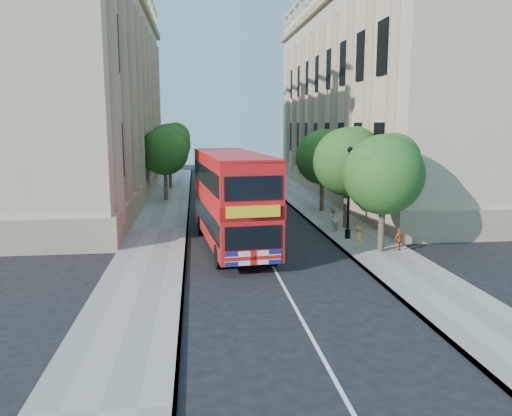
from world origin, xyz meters
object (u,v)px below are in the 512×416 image
object	(u,v)px
lamp_post	(349,196)
box_van	(220,199)
police_constable	(253,254)
woman_pedestrian	(333,219)
double_decker_bus	(232,197)

from	to	relation	value
lamp_post	box_van	distance (m)	9.88
lamp_post	police_constable	distance (m)	8.30
woman_pedestrian	police_constable	bearing A→B (deg)	7.82
lamp_post	police_constable	size ratio (longest dim) A/B	3.08
lamp_post	box_van	world-z (taller)	lamp_post
lamp_post	box_van	bearing A→B (deg)	133.90
lamp_post	police_constable	bearing A→B (deg)	-137.86
police_constable	woman_pedestrian	world-z (taller)	police_constable
lamp_post	woman_pedestrian	size ratio (longest dim) A/B	3.53
police_constable	woman_pedestrian	distance (m)	9.37
lamp_post	box_van	size ratio (longest dim) A/B	0.98
box_van	woman_pedestrian	xyz separation A→B (m)	(6.49, -5.11, -0.57)
double_decker_bus	police_constable	size ratio (longest dim) A/B	6.50
double_decker_bus	box_van	xyz separation A→B (m)	(-0.22, 7.92, -1.30)
lamp_post	double_decker_bus	world-z (taller)	lamp_post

